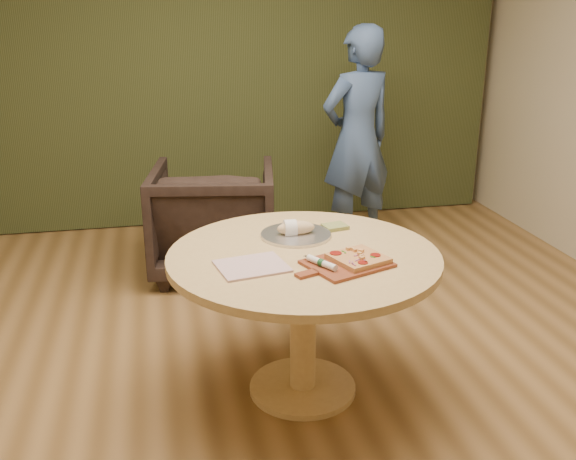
# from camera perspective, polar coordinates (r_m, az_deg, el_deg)

# --- Properties ---
(room_shell) EXTENTS (5.04, 6.04, 2.84)m
(room_shell) POSITION_cam_1_polar(r_m,az_deg,el_deg) (2.81, 1.00, 10.05)
(room_shell) COLOR olive
(room_shell) RESTS_ON ground
(curtain) EXTENTS (4.80, 0.14, 2.78)m
(curtain) POSITION_cam_1_polar(r_m,az_deg,el_deg) (5.66, -5.77, 14.65)
(curtain) COLOR #2A3216
(curtain) RESTS_ON ground
(pedestal_table) EXTENTS (1.29, 1.29, 0.75)m
(pedestal_table) POSITION_cam_1_polar(r_m,az_deg,el_deg) (3.08, 1.39, -4.47)
(pedestal_table) COLOR tan
(pedestal_table) RESTS_ON ground
(pizza_paddle) EXTENTS (0.47, 0.39, 0.01)m
(pizza_paddle) POSITION_cam_1_polar(r_m,az_deg,el_deg) (2.89, 5.11, -3.04)
(pizza_paddle) COLOR brown
(pizza_paddle) RESTS_ON pedestal_table
(flatbread_pizza) EXTENTS (0.28, 0.28, 0.04)m
(flatbread_pizza) POSITION_cam_1_polar(r_m,az_deg,el_deg) (2.91, 6.25, -2.49)
(flatbread_pizza) COLOR tan
(flatbread_pizza) RESTS_ON pizza_paddle
(cutlery_roll) EXTENTS (0.12, 0.18, 0.03)m
(cutlery_roll) POSITION_cam_1_polar(r_m,az_deg,el_deg) (2.84, 3.01, -2.93)
(cutlery_roll) COLOR white
(cutlery_roll) RESTS_ON pizza_paddle
(newspaper) EXTENTS (0.34, 0.30, 0.01)m
(newspaper) POSITION_cam_1_polar(r_m,az_deg,el_deg) (2.87, -3.24, -3.23)
(newspaper) COLOR white
(newspaper) RESTS_ON pedestal_table
(serving_tray) EXTENTS (0.36, 0.36, 0.02)m
(serving_tray) POSITION_cam_1_polar(r_m,az_deg,el_deg) (3.24, 0.71, -0.42)
(serving_tray) COLOR silver
(serving_tray) RESTS_ON pedestal_table
(bread_roll) EXTENTS (0.19, 0.09, 0.09)m
(bread_roll) POSITION_cam_1_polar(r_m,az_deg,el_deg) (3.23, 0.56, 0.17)
(bread_roll) COLOR #D6B782
(bread_roll) RESTS_ON serving_tray
(green_packet) EXTENTS (0.14, 0.12, 0.02)m
(green_packet) POSITION_cam_1_polar(r_m,az_deg,el_deg) (3.36, 4.20, 0.30)
(green_packet) COLOR #606B30
(green_packet) RESTS_ON pedestal_table
(armchair) EXTENTS (0.97, 0.93, 0.88)m
(armchair) POSITION_cam_1_polar(r_m,az_deg,el_deg) (4.63, -6.63, 1.43)
(armchair) COLOR black
(armchair) RESTS_ON ground
(person_standing) EXTENTS (0.73, 0.59, 1.73)m
(person_standing) POSITION_cam_1_polar(r_m,az_deg,el_deg) (5.09, 6.17, 8.04)
(person_standing) COLOR #39527D
(person_standing) RESTS_ON ground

